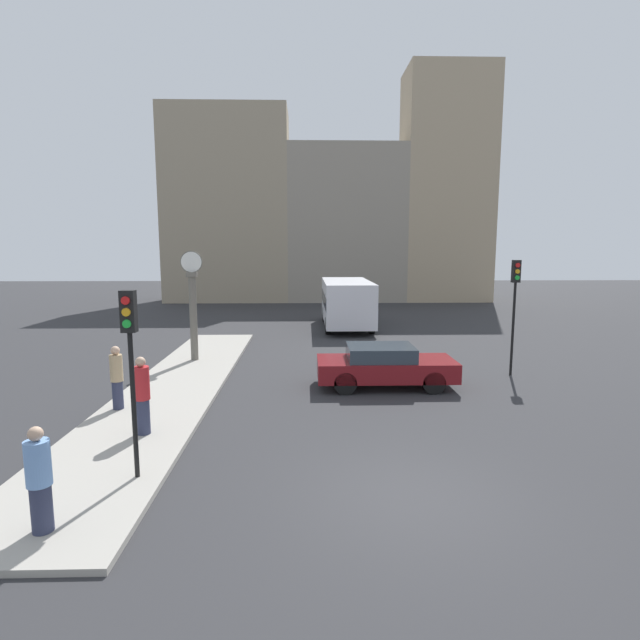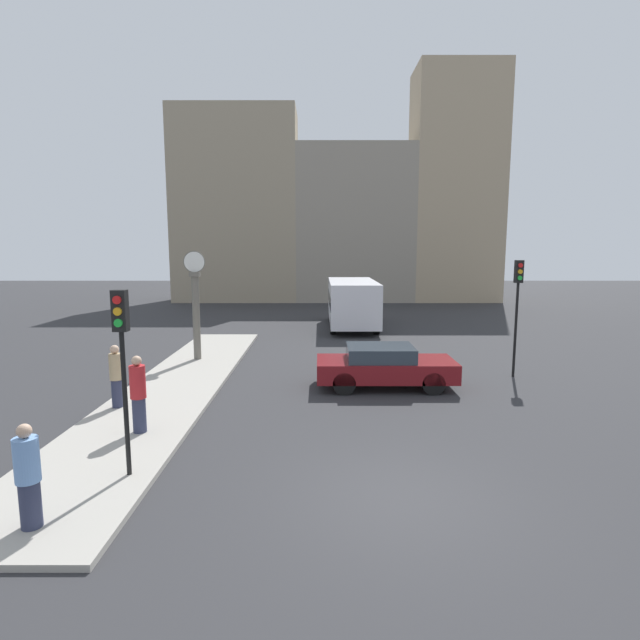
{
  "view_description": "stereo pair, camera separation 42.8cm",
  "coord_description": "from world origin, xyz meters",
  "px_view_note": "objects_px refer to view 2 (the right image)",
  "views": [
    {
      "loc": [
        -1.81,
        -8.23,
        4.39
      ],
      "look_at": [
        -1.35,
        8.9,
        1.92
      ],
      "focal_mm": 28.0,
      "sensor_mm": 36.0,
      "label": 1
    },
    {
      "loc": [
        -1.38,
        -8.24,
        4.39
      ],
      "look_at": [
        -1.35,
        8.9,
        1.92
      ],
      "focal_mm": 28.0,
      "sensor_mm": 36.0,
      "label": 2
    }
  ],
  "objects_px": {
    "sedan_car": "(383,366)",
    "traffic_light_far": "(517,294)",
    "pedestrian_tan_coat": "(115,376)",
    "pedestrian_blue_stripe": "(27,477)",
    "pedestrian_red_top": "(137,394)",
    "bus_distant": "(351,301)",
    "traffic_light_near": "(121,344)",
    "street_clock": "(195,305)"
  },
  "relations": [
    {
      "from": "sedan_car",
      "to": "traffic_light_far",
      "type": "relative_size",
      "value": 1.08
    },
    {
      "from": "pedestrian_tan_coat",
      "to": "pedestrian_blue_stripe",
      "type": "bearing_deg",
      "value": -79.97
    },
    {
      "from": "sedan_car",
      "to": "traffic_light_far",
      "type": "bearing_deg",
      "value": 16.18
    },
    {
      "from": "pedestrian_tan_coat",
      "to": "pedestrian_red_top",
      "type": "bearing_deg",
      "value": -55.55
    },
    {
      "from": "pedestrian_blue_stripe",
      "to": "traffic_light_far",
      "type": "bearing_deg",
      "value": 40.71
    },
    {
      "from": "bus_distant",
      "to": "pedestrian_blue_stripe",
      "type": "xyz_separation_m",
      "value": [
        -6.25,
        -20.35,
        -0.56
      ]
    },
    {
      "from": "bus_distant",
      "to": "pedestrian_blue_stripe",
      "type": "height_order",
      "value": "bus_distant"
    },
    {
      "from": "traffic_light_near",
      "to": "pedestrian_red_top",
      "type": "relative_size",
      "value": 1.93
    },
    {
      "from": "traffic_light_far",
      "to": "bus_distant",
      "type": "bearing_deg",
      "value": 114.4
    },
    {
      "from": "sedan_car",
      "to": "street_clock",
      "type": "relative_size",
      "value": 1.04
    },
    {
      "from": "sedan_car",
      "to": "traffic_light_near",
      "type": "height_order",
      "value": "traffic_light_near"
    },
    {
      "from": "traffic_light_far",
      "to": "pedestrian_tan_coat",
      "type": "xyz_separation_m",
      "value": [
        -12.18,
        -3.7,
        -1.87
      ]
    },
    {
      "from": "bus_distant",
      "to": "pedestrian_tan_coat",
      "type": "distance_m",
      "value": 16.21
    },
    {
      "from": "sedan_car",
      "to": "bus_distant",
      "type": "relative_size",
      "value": 0.62
    },
    {
      "from": "street_clock",
      "to": "pedestrian_tan_coat",
      "type": "relative_size",
      "value": 2.44
    },
    {
      "from": "pedestrian_red_top",
      "to": "traffic_light_far",
      "type": "bearing_deg",
      "value": 26.98
    },
    {
      "from": "bus_distant",
      "to": "traffic_light_near",
      "type": "distance_m",
      "value": 19.36
    },
    {
      "from": "bus_distant",
      "to": "traffic_light_near",
      "type": "height_order",
      "value": "traffic_light_near"
    },
    {
      "from": "traffic_light_far",
      "to": "sedan_car",
      "type": "bearing_deg",
      "value": -163.82
    },
    {
      "from": "street_clock",
      "to": "pedestrian_red_top",
      "type": "height_order",
      "value": "street_clock"
    },
    {
      "from": "bus_distant",
      "to": "pedestrian_tan_coat",
      "type": "bearing_deg",
      "value": -116.75
    },
    {
      "from": "traffic_light_far",
      "to": "pedestrian_blue_stripe",
      "type": "relative_size",
      "value": 2.41
    },
    {
      "from": "pedestrian_red_top",
      "to": "pedestrian_tan_coat",
      "type": "relative_size",
      "value": 1.07
    },
    {
      "from": "sedan_car",
      "to": "traffic_light_near",
      "type": "relative_size",
      "value": 1.23
    },
    {
      "from": "traffic_light_far",
      "to": "street_clock",
      "type": "distance_m",
      "value": 11.69
    },
    {
      "from": "traffic_light_far",
      "to": "street_clock",
      "type": "relative_size",
      "value": 0.96
    },
    {
      "from": "street_clock",
      "to": "pedestrian_tan_coat",
      "type": "distance_m",
      "value": 6.13
    },
    {
      "from": "traffic_light_near",
      "to": "pedestrian_red_top",
      "type": "height_order",
      "value": "traffic_light_near"
    },
    {
      "from": "sedan_car",
      "to": "traffic_light_far",
      "type": "xyz_separation_m",
      "value": [
        4.64,
        1.35,
        2.15
      ]
    },
    {
      "from": "street_clock",
      "to": "traffic_light_far",
      "type": "bearing_deg",
      "value": -11.17
    },
    {
      "from": "sedan_car",
      "to": "bus_distant",
      "type": "height_order",
      "value": "bus_distant"
    },
    {
      "from": "bus_distant",
      "to": "pedestrian_red_top",
      "type": "bearing_deg",
      "value": -110.25
    },
    {
      "from": "bus_distant",
      "to": "street_clock",
      "type": "relative_size",
      "value": 1.68
    },
    {
      "from": "bus_distant",
      "to": "traffic_light_far",
      "type": "distance_m",
      "value": 11.9
    },
    {
      "from": "traffic_light_near",
      "to": "bus_distant",
      "type": "bearing_deg",
      "value": 73.67
    },
    {
      "from": "bus_distant",
      "to": "traffic_light_near",
      "type": "bearing_deg",
      "value": -106.33
    },
    {
      "from": "bus_distant",
      "to": "pedestrian_tan_coat",
      "type": "xyz_separation_m",
      "value": [
        -7.29,
        -14.47,
        -0.51
      ]
    },
    {
      "from": "bus_distant",
      "to": "pedestrian_blue_stripe",
      "type": "bearing_deg",
      "value": -107.08
    },
    {
      "from": "sedan_car",
      "to": "pedestrian_tan_coat",
      "type": "height_order",
      "value": "pedestrian_tan_coat"
    },
    {
      "from": "street_clock",
      "to": "sedan_car",
      "type": "bearing_deg",
      "value": -27.91
    },
    {
      "from": "sedan_car",
      "to": "traffic_light_far",
      "type": "height_order",
      "value": "traffic_light_far"
    },
    {
      "from": "traffic_light_near",
      "to": "pedestrian_tan_coat",
      "type": "height_order",
      "value": "traffic_light_near"
    }
  ]
}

